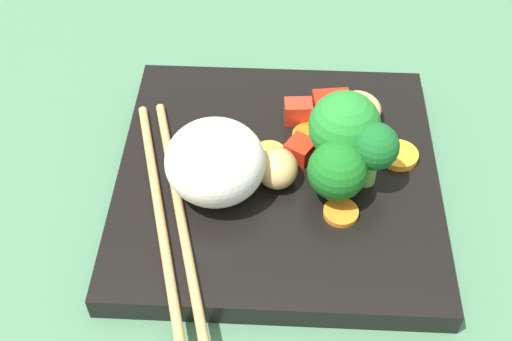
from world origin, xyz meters
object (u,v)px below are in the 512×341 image
object	(u,v)px
carrot_slice_0	(399,155)
chopstick_pair	(170,217)
rice_mound	(215,162)
square_plate	(277,179)
broccoli_floret_0	(337,171)

from	to	relation	value
carrot_slice_0	chopstick_pair	xyz separation A→B (cm)	(7.96, -16.78, 0.06)
carrot_slice_0	rice_mound	bearing A→B (deg)	-71.34
square_plate	carrot_slice_0	distance (cm)	9.75
carrot_slice_0	chopstick_pair	bearing A→B (deg)	-64.62
square_plate	carrot_slice_0	size ratio (longest dim) A/B	8.11
square_plate	chopstick_pair	distance (cm)	9.42
broccoli_floret_0	square_plate	bearing A→B (deg)	-116.62
rice_mound	carrot_slice_0	size ratio (longest dim) A/B	2.41
carrot_slice_0	chopstick_pair	size ratio (longest dim) A/B	0.13
rice_mound	broccoli_floret_0	distance (cm)	8.83
rice_mound	broccoli_floret_0	xyz separation A→B (cm)	(-0.20, 8.83, -0.25)
broccoli_floret_0	carrot_slice_0	size ratio (longest dim) A/B	1.68
square_plate	carrot_slice_0	bearing A→B (deg)	103.59
chopstick_pair	rice_mound	bearing A→B (deg)	119.93
broccoli_floret_0	carrot_slice_0	xyz separation A→B (cm)	(-4.47, 5.01, -2.49)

